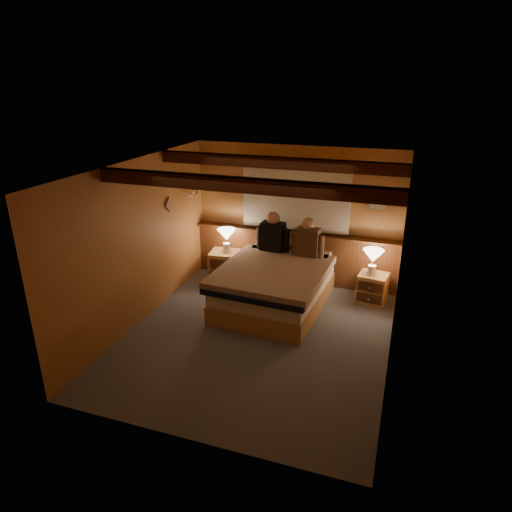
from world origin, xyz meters
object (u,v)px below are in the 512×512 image
at_px(person_left, 273,235).
at_px(person_right, 308,240).
at_px(lamp_right, 373,257).
at_px(duffel_bag, 234,278).
at_px(bed, 274,286).
at_px(nightstand_right, 372,288).
at_px(nightstand_left, 225,266).
at_px(lamp_left, 227,236).

height_order(person_left, person_right, person_left).
bearing_deg(lamp_right, duffel_bag, -176.97).
distance_m(bed, nightstand_right, 1.61).
height_order(nightstand_right, person_left, person_left).
relative_size(nightstand_right, person_left, 0.71).
distance_m(person_left, duffel_bag, 1.06).
distance_m(nightstand_right, person_right, 1.31).
height_order(nightstand_left, nightstand_right, nightstand_left).
relative_size(nightstand_right, lamp_right, 1.16).
distance_m(bed, nightstand_left, 1.33).
bearing_deg(person_left, lamp_right, 0.96).
bearing_deg(lamp_right, lamp_left, 178.24).
height_order(lamp_left, duffel_bag, lamp_left).
distance_m(nightstand_right, person_left, 1.85).
bearing_deg(nightstand_left, lamp_right, -8.81).
relative_size(lamp_right, person_left, 0.61).
xyz_separation_m(nightstand_right, duffel_bag, (-2.35, -0.16, -0.10)).
distance_m(nightstand_left, person_right, 1.66).
xyz_separation_m(nightstand_right, person_left, (-1.70, 0.03, 0.72)).
bearing_deg(nightstand_right, lamp_right, -129.70).
relative_size(bed, lamp_left, 4.98).
relative_size(nightstand_left, person_right, 0.81).
height_order(nightstand_right, lamp_right, lamp_right).
distance_m(nightstand_right, lamp_left, 2.63).
relative_size(nightstand_left, nightstand_right, 1.10).
xyz_separation_m(nightstand_left, duffel_bag, (0.25, -0.19, -0.13)).
xyz_separation_m(nightstand_right, lamp_right, (-0.04, -0.03, 0.54)).
distance_m(nightstand_right, lamp_right, 0.55).
bearing_deg(person_left, person_right, -1.66).
height_order(bed, person_left, person_left).
bearing_deg(person_right, bed, -116.16).
height_order(lamp_right, duffel_bag, lamp_right).
height_order(nightstand_left, lamp_left, lamp_left).
distance_m(lamp_left, person_right, 1.47).
distance_m(nightstand_left, duffel_bag, 0.34).
xyz_separation_m(nightstand_left, lamp_left, (0.05, 0.01, 0.57)).
relative_size(nightstand_right, duffel_bag, 0.96).
relative_size(bed, person_left, 3.01).
height_order(bed, lamp_left, lamp_left).
xyz_separation_m(bed, lamp_left, (-1.09, 0.70, 0.48)).
distance_m(lamp_left, person_left, 0.86).
height_order(nightstand_left, person_left, person_left).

